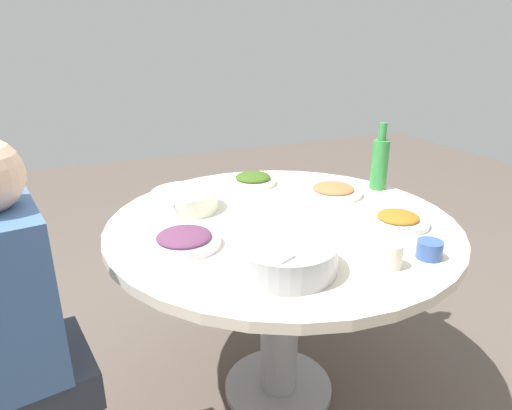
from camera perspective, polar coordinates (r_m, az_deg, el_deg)
The scene contains 12 objects.
ground at distance 2.05m, azimuth 2.80°, elevation -22.29°, with size 8.00×8.00×0.00m, color brown.
round_dining_table at distance 1.69m, azimuth 3.17°, elevation -6.79°, with size 1.24×1.24×0.78m.
rice_bowl at distance 1.27m, azimuth 3.77°, elevation -6.40°, with size 0.29×0.29×0.09m.
soup_bowl at distance 1.72m, azimuth -8.96°, elevation 0.56°, with size 0.25×0.25×0.07m.
dish_stirfry at distance 1.65m, azimuth 17.52°, elevation -1.76°, with size 0.22×0.22×0.04m.
dish_tofu_braise at distance 1.89m, azimuth 9.76°, elevation 1.84°, with size 0.24×0.24×0.04m.
dish_greens at distance 2.00m, azimuth -0.37°, elevation 3.27°, with size 0.20×0.20×0.05m.
dish_eggplant at distance 1.43m, azimuth -9.06°, elevation -4.33°, with size 0.23×0.23×0.05m.
green_bottle at distance 1.98m, azimuth 15.39°, elevation 5.19°, with size 0.07×0.07×0.28m.
tea_cup_near at distance 1.34m, azimuth 16.68°, elevation -6.12°, with size 0.07×0.07×0.07m, color beige.
tea_cup_far at distance 1.43m, azimuth 21.11°, elevation -5.28°, with size 0.08×0.08×0.05m, color #36579C.
diner_left at distance 1.37m, azimuth -28.68°, elevation -10.74°, with size 0.39×0.37×0.76m.
Camera 1 is at (-0.68, -1.33, 1.40)m, focal length 31.59 mm.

